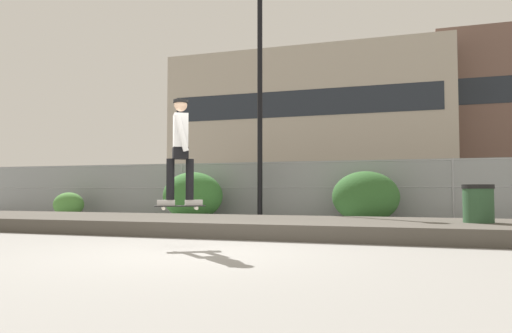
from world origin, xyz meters
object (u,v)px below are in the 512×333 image
Objects in this scene: parked_car_near at (178,193)px; parked_car_mid at (346,193)px; skateboard at (180,206)px; trash_bin at (478,211)px; street_lamp at (260,69)px; shrub_left at (69,205)px; skater at (180,145)px; shrub_right at (366,197)px; shrub_center at (193,196)px.

parked_car_mid is at bearing 3.99° from parked_car_near.
trash_bin is (4.77, 3.13, -0.14)m from skateboard.
parked_car_near is 4.42× the size of trash_bin.
street_lamp is 8.17m from trash_bin.
street_lamp is at bearing 1.80° from shrub_left.
skater is 0.91× the size of shrub_right.
shrub_center reaches higher than skateboard.
parked_car_near is 12.66m from trash_bin.
skater is 10.59m from shrub_left.
parked_car_mid is at bearing 83.44° from skater.
parked_car_mid reaches higher than shrub_left.
shrub_center is at bearing 154.38° from trash_bin.
shrub_right is at bearing -3.60° from street_lamp.
street_lamp is 7.52× the size of trash_bin.
skater is at bearing -146.69° from trash_bin.
shrub_center is (4.83, -0.16, 0.32)m from shrub_left.
shrub_right is at bearing -75.50° from parked_car_mid.
parked_car_mid is 6.03m from shrub_center.
street_lamp reaches higher than skateboard.
trash_bin reaches higher than shrub_left.
parked_car_near is 6.72m from parked_car_mid.
trash_bin is at bearing -66.33° from parked_car_mid.
parked_car_near is (-5.42, 10.64, -0.82)m from skater.
trash_bin is at bearing -25.62° from shrub_center.
parked_car_mid is (1.28, 11.10, 0.18)m from skateboard.
parked_car_mid reaches higher than shrub_center.
shrub_right is at bearing -24.90° from parked_car_near.
parked_car_near is at bearing -176.01° from parked_car_mid.
parked_car_near is at bearing 122.66° from shrub_center.
parked_car_near is at bearing 155.10° from shrub_right.
skater is at bearing -41.87° from shrub_left.
skater is at bearing -82.94° from street_lamp.
shrub_left is (-6.94, -0.22, -4.31)m from street_lamp.
skateboard is 11.94m from parked_car_near.
skater is at bearing -66.36° from shrub_center.
street_lamp is (-0.90, 7.24, 3.08)m from skater.
street_lamp is 5.90m from parked_car_mid.
skater is at bearing -62.99° from parked_car_near.
shrub_center is at bearing -169.86° from street_lamp.
trash_bin is at bearing -35.93° from street_lamp.
trash_bin is (10.19, -7.50, -0.32)m from parked_car_near.
street_lamp is at bearing 97.06° from skater.
shrub_center reaches higher than shrub_left.
shrub_left is (-7.84, 7.02, -0.23)m from skateboard.
trash_bin is at bearing -17.14° from shrub_left.
parked_car_mid is (1.28, 11.10, -0.82)m from skater.
skateboard is 0.10× the size of street_lamp.
shrub_left is (-7.84, 7.02, -1.23)m from skater.
skateboard is at bearing -66.36° from shrub_center.
shrub_left is at bearing -123.75° from parked_car_near.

